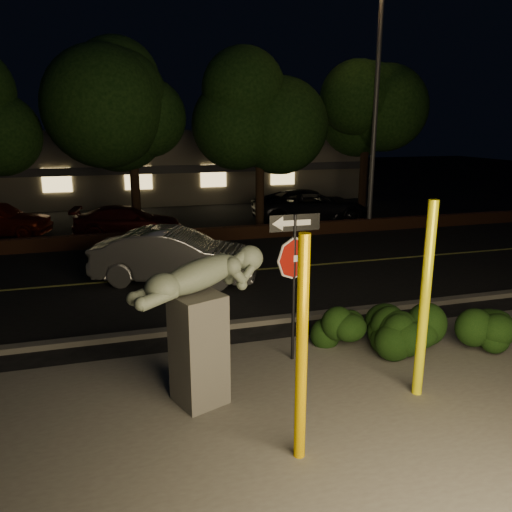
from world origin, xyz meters
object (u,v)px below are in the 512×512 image
Objects in this scene: yellow_pole_left at (302,352)px; silver_sedan at (175,256)px; parked_car_dark at (311,206)px; signpost at (294,259)px; parked_car_darkred at (128,221)px; sculpture at (200,313)px; streetlight at (373,85)px; yellow_pole_right at (425,302)px.

yellow_pole_left is 8.22m from silver_sedan.
signpost is at bearing 159.96° from parked_car_dark.
parked_car_dark is (8.09, 0.78, 0.13)m from parked_car_darkred.
parked_car_dark reaches higher than parked_car_darkred.
silver_sedan is at bearing -163.82° from parked_car_darkred.
parked_car_dark is at bearing 40.42° from sculpture.
yellow_pole_left is 15.73m from streetlight.
yellow_pole_right is at bearing -156.50° from parked_car_darkred.
streetlight reaches higher than signpost.
signpost is 0.29× the size of streetlight.
signpost is at bearing 71.52° from yellow_pole_left.
signpost is at bearing 131.43° from yellow_pole_right.
streetlight is 10.95m from parked_car_darkred.
signpost reaches higher than parked_car_darkred.
yellow_pole_right is at bearing -134.34° from streetlight.
parked_car_dark is (7.47, 13.69, -0.76)m from sculpture.
parked_car_darkred is (-1.04, 6.47, -0.14)m from silver_sedan.
streetlight is (5.48, 11.96, 4.16)m from yellow_pole_right.
parked_car_dark is at bearing 65.72° from signpost.
parked_car_darkred is (-4.03, 13.68, -1.00)m from yellow_pole_right.
silver_sedan is at bearing 93.96° from yellow_pole_left.
parked_car_darkred is 0.79× the size of parked_car_dark.
silver_sedan is (-0.56, 8.17, -0.78)m from yellow_pole_left.
yellow_pole_left is 0.67× the size of silver_sedan.
signpost is 2.17m from sculpture.
silver_sedan is at bearing 65.33° from sculpture.
parked_car_darkred is at bearing 71.79° from sculpture.
yellow_pole_left is 0.73× the size of parked_car_darkred.
streetlight reaches higher than parked_car_darkred.
silver_sedan is 6.56m from parked_car_darkred.
sculpture is (-0.98, 1.73, -0.03)m from yellow_pole_left.
yellow_pole_left is 0.58× the size of parked_car_dark.
yellow_pole_left is at bearing -81.42° from sculpture.
sculpture is 14.91m from streetlight.
streetlight is 5.80m from parked_car_dark.
yellow_pole_right is at bearing -33.77° from sculpture.
parked_car_dark is (6.49, 15.42, -0.79)m from yellow_pole_left.
sculpture is at bearing -148.21° from streetlight.
sculpture is at bearing -162.63° from silver_sedan.
yellow_pole_right is 1.33× the size of sculpture.
yellow_pole_right is at bearing 21.50° from yellow_pole_left.
yellow_pole_right is at bearing 167.99° from parked_car_dark.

